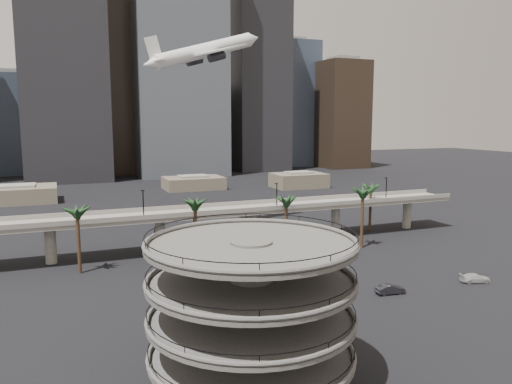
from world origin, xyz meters
name	(u,v)px	position (x,y,z in m)	size (l,w,h in m)	color
ground	(336,351)	(0.00, 0.00, 0.00)	(700.00, 700.00, 0.00)	black
parking_ramp	(251,300)	(-13.00, -4.00, 9.84)	(22.20, 22.20, 17.35)	#4A4845
overpass	(208,216)	(0.00, 55.00, 7.34)	(130.00, 9.30, 14.70)	slate
palm_trees	(270,200)	(11.58, 47.18, 11.30)	(76.40, 18.40, 14.00)	#422C1C
low_buildings	(161,186)	(6.89, 142.30, 2.86)	(135.00, 27.50, 6.80)	#68604D
skyline	(145,81)	(15.12, 217.08, 48.58)	(269.00, 86.00, 132.72)	gray
airborne_jet	(204,51)	(4.73, 72.36, 45.55)	(33.78, 30.50, 12.63)	white
car_a	(204,305)	(-11.38, 19.86, 0.66)	(1.56, 3.88, 1.32)	#994115
car_b	(390,289)	(19.14, 14.49, 0.81)	(1.72, 4.93, 1.63)	black
car_c	(475,278)	(36.91, 13.76, 0.77)	(2.15, 5.30, 1.54)	#BBBAB7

